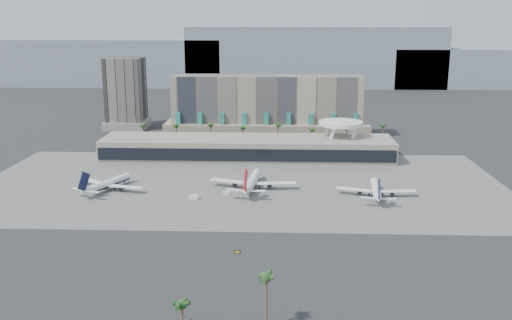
{
  "coord_description": "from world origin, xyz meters",
  "views": [
    {
      "loc": [
        18.34,
        -216.5,
        80.91
      ],
      "look_at": [
        7.97,
        40.0,
        16.29
      ],
      "focal_mm": 40.0,
      "sensor_mm": 36.0,
      "label": 1
    }
  ],
  "objects_px": {
    "airliner_centre": "(252,181)",
    "service_vehicle_a": "(194,197)",
    "airliner_right": "(376,189)",
    "airliner_left": "(108,183)",
    "taxiway_sign": "(237,252)",
    "service_vehicle_b": "(227,193)"
  },
  "relations": [
    {
      "from": "airliner_right",
      "to": "service_vehicle_b",
      "type": "relative_size",
      "value": 11.87
    },
    {
      "from": "airliner_right",
      "to": "taxiway_sign",
      "type": "distance_m",
      "value": 90.39
    },
    {
      "from": "airliner_centre",
      "to": "taxiway_sign",
      "type": "relative_size",
      "value": 20.23
    },
    {
      "from": "taxiway_sign",
      "to": "airliner_left",
      "type": "bearing_deg",
      "value": 134.89
    },
    {
      "from": "airliner_left",
      "to": "service_vehicle_b",
      "type": "xyz_separation_m",
      "value": [
        57.42,
        -5.86,
        -2.49
      ]
    },
    {
      "from": "airliner_right",
      "to": "taxiway_sign",
      "type": "bearing_deg",
      "value": -125.5
    },
    {
      "from": "airliner_left",
      "to": "airliner_centre",
      "type": "height_order",
      "value": "airliner_centre"
    },
    {
      "from": "service_vehicle_b",
      "to": "service_vehicle_a",
      "type": "bearing_deg",
      "value": -155.98
    },
    {
      "from": "airliner_left",
      "to": "taxiway_sign",
      "type": "xyz_separation_m",
      "value": [
        67.34,
        -73.06,
        -2.84
      ]
    },
    {
      "from": "service_vehicle_b",
      "to": "taxiway_sign",
      "type": "distance_m",
      "value": 67.93
    },
    {
      "from": "taxiway_sign",
      "to": "airliner_right",
      "type": "bearing_deg",
      "value": 51.05
    },
    {
      "from": "airliner_right",
      "to": "service_vehicle_b",
      "type": "height_order",
      "value": "airliner_right"
    },
    {
      "from": "airliner_left",
      "to": "airliner_centre",
      "type": "relative_size",
      "value": 0.81
    },
    {
      "from": "airliner_left",
      "to": "service_vehicle_a",
      "type": "distance_m",
      "value": 45.01
    },
    {
      "from": "airliner_left",
      "to": "service_vehicle_a",
      "type": "height_order",
      "value": "airliner_left"
    },
    {
      "from": "service_vehicle_b",
      "to": "airliner_right",
      "type": "bearing_deg",
      "value": -1.5
    },
    {
      "from": "service_vehicle_b",
      "to": "airliner_centre",
      "type": "bearing_deg",
      "value": 39.81
    },
    {
      "from": "airliner_centre",
      "to": "airliner_right",
      "type": "height_order",
      "value": "airliner_centre"
    },
    {
      "from": "airliner_centre",
      "to": "taxiway_sign",
      "type": "height_order",
      "value": "airliner_centre"
    },
    {
      "from": "airliner_right",
      "to": "airliner_centre",
      "type": "bearing_deg",
      "value": 176.29
    },
    {
      "from": "airliner_left",
      "to": "airliner_right",
      "type": "distance_m",
      "value": 126.91
    },
    {
      "from": "airliner_centre",
      "to": "service_vehicle_a",
      "type": "distance_m",
      "value": 31.34
    }
  ]
}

